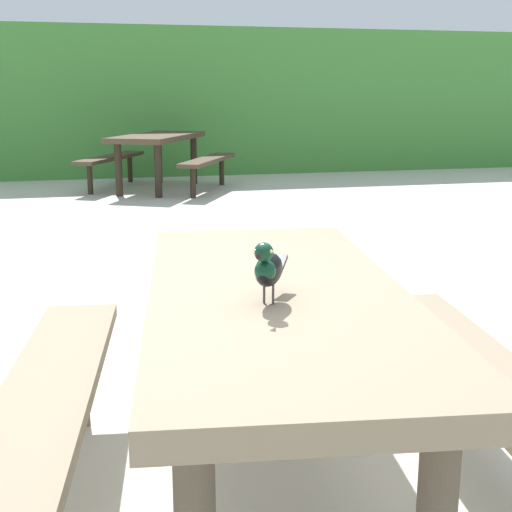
% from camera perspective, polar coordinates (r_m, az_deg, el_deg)
% --- Properties ---
extents(ground_plane, '(60.00, 60.00, 0.00)m').
position_cam_1_polar(ground_plane, '(2.49, -0.86, -18.69)').
color(ground_plane, beige).
extents(hedge_wall, '(28.00, 1.20, 2.27)m').
position_cam_1_polar(hedge_wall, '(11.60, -11.68, 12.09)').
color(hedge_wall, '#428438').
rests_on(hedge_wall, ground).
extents(picnic_table_foreground, '(1.89, 1.92, 0.74)m').
position_cam_1_polar(picnic_table_foreground, '(2.19, 1.57, -7.08)').
color(picnic_table_foreground, '#84725B').
rests_on(picnic_table_foreground, ground).
extents(bird_grackle, '(0.16, 0.26, 0.18)m').
position_cam_1_polar(bird_grackle, '(1.93, 0.98, -0.98)').
color(bird_grackle, black).
rests_on(bird_grackle, picnic_table_foreground).
extents(picnic_table_mid_left, '(2.28, 2.29, 0.74)m').
position_cam_1_polar(picnic_table_mid_left, '(9.67, -7.92, 8.62)').
color(picnic_table_mid_left, '#473828').
rests_on(picnic_table_mid_left, ground).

